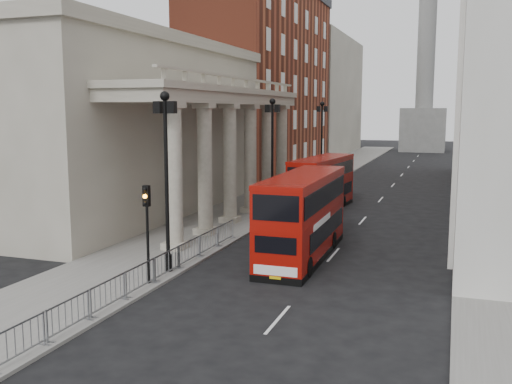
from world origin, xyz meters
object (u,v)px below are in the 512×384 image
at_px(pedestrian_c, 263,197).
at_px(pedestrian_a, 174,215).
at_px(lamp_post_north, 322,138).
at_px(traffic_light, 147,216).
at_px(monument_column, 426,64).
at_px(bus_far, 322,183).
at_px(lamp_post_south, 166,169).
at_px(lamp_post_mid, 272,148).
at_px(pedestrian_b, 207,207).
at_px(bus_near, 303,214).

bearing_deg(pedestrian_c, pedestrian_a, -115.84).
xyz_separation_m(lamp_post_north, traffic_light, (0.10, -34.02, -1.80)).
bearing_deg(monument_column, bus_far, -92.98).
xyz_separation_m(monument_column, bus_far, (-3.59, -68.92, -13.86)).
bearing_deg(lamp_post_south, lamp_post_mid, 90.00).
relative_size(pedestrian_a, pedestrian_c, 1.07).
bearing_deg(lamp_post_north, traffic_light, -89.83).
height_order(lamp_post_mid, pedestrian_c, lamp_post_mid).
relative_size(pedestrian_b, pedestrian_c, 0.97).
relative_size(lamp_post_mid, bus_far, 0.87).
bearing_deg(bus_far, pedestrian_b, -128.81).
distance_m(bus_far, pedestrian_c, 4.66).
distance_m(lamp_post_north, bus_far, 13.56).
relative_size(pedestrian_a, pedestrian_b, 1.10).
distance_m(lamp_post_mid, lamp_post_north, 16.00).
relative_size(lamp_post_mid, pedestrian_a, 4.57).
relative_size(monument_column, lamp_post_south, 6.51).
bearing_deg(traffic_light, monument_column, 85.87).
height_order(lamp_post_south, lamp_post_mid, same).
bearing_deg(lamp_post_south, pedestrian_c, 94.26).
bearing_deg(monument_column, traffic_light, -94.13).
bearing_deg(lamp_post_mid, pedestrian_a, -118.84).
relative_size(bus_far, pedestrian_c, 5.60).
bearing_deg(monument_column, lamp_post_south, -94.29).
distance_m(pedestrian_b, pedestrian_c, 5.87).
bearing_deg(bus_near, traffic_light, -126.53).
xyz_separation_m(lamp_post_south, pedestrian_b, (-3.58, 12.38, -3.96)).
distance_m(lamp_post_south, bus_near, 7.68).
xyz_separation_m(traffic_light, bus_near, (5.10, 7.02, -0.84)).
height_order(traffic_light, pedestrian_a, traffic_light).
relative_size(bus_far, pedestrian_b, 5.77).
height_order(lamp_post_north, traffic_light, lamp_post_north).
relative_size(monument_column, bus_far, 5.66).
distance_m(traffic_light, bus_far, 21.32).
relative_size(lamp_post_south, pedestrian_b, 5.01).
relative_size(traffic_light, bus_far, 0.45).
relative_size(lamp_post_south, bus_far, 0.87).
distance_m(pedestrian_a, pedestrian_b, 3.87).
relative_size(lamp_post_north, traffic_light, 1.93).
distance_m(lamp_post_south, lamp_post_north, 32.00).
distance_m(lamp_post_south, pedestrian_b, 13.49).
xyz_separation_m(lamp_post_north, bus_far, (3.01, -12.92, -2.79)).
xyz_separation_m(lamp_post_mid, traffic_light, (0.10, -18.02, -1.80)).
height_order(bus_far, pedestrian_a, bus_far).
distance_m(monument_column, pedestrian_b, 77.76).
distance_m(bus_near, bus_far, 14.25).
bearing_deg(bus_near, lamp_post_north, 100.35).
xyz_separation_m(bus_near, bus_far, (-2.19, 14.08, -0.15)).
height_order(monument_column, traffic_light, monument_column).
bearing_deg(lamp_post_north, lamp_post_mid, -90.00).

